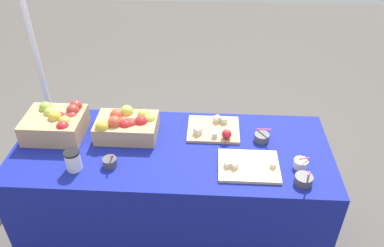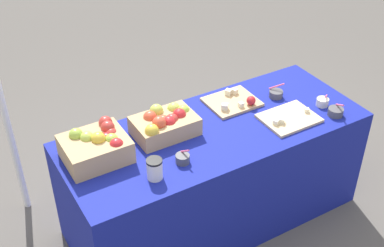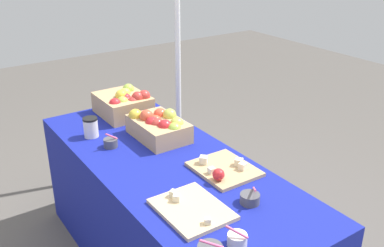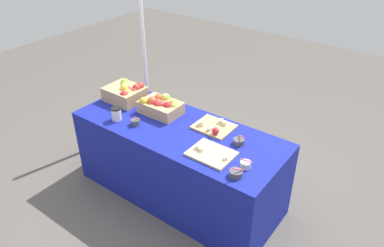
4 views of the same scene
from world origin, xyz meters
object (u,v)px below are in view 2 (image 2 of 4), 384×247
at_px(sample_bowl_mid, 323,102).
at_px(cutting_board_back, 234,101).
at_px(apple_crate_middle, 165,123).
at_px(sample_bowl_extra, 276,94).
at_px(apple_crate_left, 97,145).
at_px(cutting_board_front, 289,118).
at_px(sample_bowl_near, 183,159).
at_px(sample_bowl_far, 336,112).
at_px(coffee_cup, 155,169).

bearing_deg(sample_bowl_mid, cutting_board_back, 147.27).
xyz_separation_m(apple_crate_middle, sample_bowl_extra, (0.83, -0.01, -0.05)).
relative_size(apple_crate_left, sample_bowl_extra, 3.55).
relative_size(cutting_board_front, sample_bowl_near, 3.39).
relative_size(sample_bowl_far, coffee_cup, 0.86).
relative_size(apple_crate_middle, cutting_board_front, 1.10).
bearing_deg(cutting_board_front, cutting_board_back, 120.27).
bearing_deg(sample_bowl_mid, sample_bowl_extra, 129.55).
relative_size(apple_crate_middle, sample_bowl_extra, 3.75).
xyz_separation_m(sample_bowl_mid, sample_bowl_extra, (-0.19, 0.24, -0.00)).
distance_m(apple_crate_left, sample_bowl_near, 0.48).
xyz_separation_m(sample_bowl_mid, sample_bowl_far, (-0.01, -0.13, -0.00)).
bearing_deg(sample_bowl_mid, sample_bowl_far, -92.71).
bearing_deg(cutting_board_front, apple_crate_middle, 160.27).
xyz_separation_m(sample_bowl_far, sample_bowl_extra, (-0.19, 0.36, -0.00)).
height_order(cutting_board_front, sample_bowl_mid, sample_bowl_mid).
distance_m(apple_crate_middle, sample_bowl_near, 0.30).
xyz_separation_m(cutting_board_back, coffee_cup, (-0.78, -0.39, 0.04)).
bearing_deg(sample_bowl_far, cutting_board_back, 137.47).
bearing_deg(cutting_board_back, cutting_board_front, -59.73).
xyz_separation_m(apple_crate_middle, coffee_cup, (-0.24, -0.33, -0.01)).
relative_size(apple_crate_middle, sample_bowl_mid, 3.85).
height_order(apple_crate_left, sample_bowl_extra, apple_crate_left).
height_order(cutting_board_front, cutting_board_back, cutting_board_back).
xyz_separation_m(sample_bowl_far, coffee_cup, (-1.25, 0.04, 0.04)).
distance_m(apple_crate_left, apple_crate_middle, 0.43).
relative_size(cutting_board_front, cutting_board_back, 1.04).
height_order(apple_crate_left, cutting_board_back, apple_crate_left).
relative_size(sample_bowl_extra, coffee_cup, 0.83).
xyz_separation_m(apple_crate_middle, sample_bowl_near, (-0.05, -0.29, -0.05)).
bearing_deg(cutting_board_back, sample_bowl_far, -42.53).
height_order(apple_crate_middle, coffee_cup, apple_crate_middle).
distance_m(apple_crate_left, sample_bowl_mid, 1.47).
relative_size(cutting_board_back, sample_bowl_near, 3.24).
relative_size(sample_bowl_near, sample_bowl_far, 0.97).
bearing_deg(apple_crate_middle, sample_bowl_far, -20.07).
xyz_separation_m(apple_crate_left, coffee_cup, (0.19, -0.32, -0.02)).
distance_m(cutting_board_back, sample_bowl_extra, 0.30).
height_order(apple_crate_middle, sample_bowl_far, apple_crate_middle).
height_order(cutting_board_back, sample_bowl_mid, sample_bowl_mid).
distance_m(sample_bowl_extra, coffee_cup, 1.11).
relative_size(apple_crate_middle, cutting_board_back, 1.14).
bearing_deg(cutting_board_back, apple_crate_left, -175.50).
relative_size(cutting_board_front, sample_bowl_mid, 3.52).
bearing_deg(coffee_cup, sample_bowl_mid, 3.74).
relative_size(cutting_board_front, sample_bowl_extra, 3.42).
relative_size(apple_crate_left, cutting_board_front, 1.04).
bearing_deg(apple_crate_middle, cutting_board_front, -19.73).
height_order(sample_bowl_near, sample_bowl_far, sample_bowl_far).
xyz_separation_m(sample_bowl_near, coffee_cup, (-0.19, -0.04, 0.03)).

